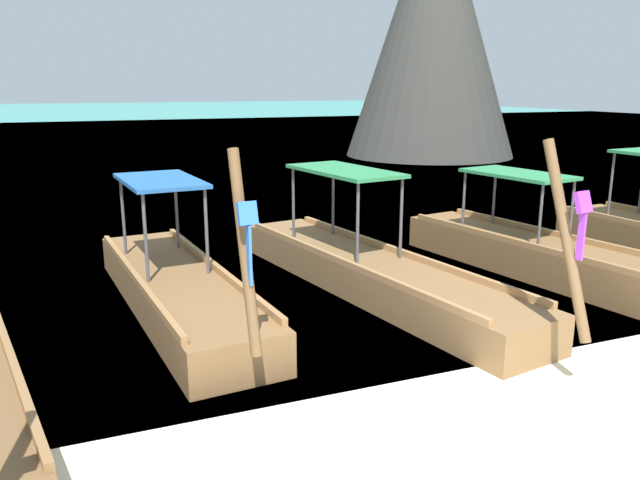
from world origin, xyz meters
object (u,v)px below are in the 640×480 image
object	(u,v)px
longtail_boat_blue_ribbon	(177,288)
longtail_boat_violet_ribbon	(372,272)
longtail_boat_green_ribbon	(545,256)
karst_rock	(438,30)

from	to	relation	value
longtail_boat_blue_ribbon	longtail_boat_violet_ribbon	size ratio (longest dim) A/B	0.84
longtail_boat_blue_ribbon	longtail_boat_green_ribbon	size ratio (longest dim) A/B	0.93
longtail_boat_green_ribbon	longtail_boat_blue_ribbon	bearing A→B (deg)	174.02
karst_rock	longtail_boat_blue_ribbon	bearing A→B (deg)	-131.33
longtail_boat_violet_ribbon	longtail_boat_green_ribbon	distance (m)	3.25
longtail_boat_blue_ribbon	longtail_boat_green_ribbon	xyz separation A→B (m)	(6.34, -0.66, 0.01)
longtail_boat_blue_ribbon	longtail_boat_green_ribbon	bearing A→B (deg)	-5.98
longtail_boat_green_ribbon	karst_rock	size ratio (longest dim) A/B	0.55
longtail_boat_violet_ribbon	longtail_boat_green_ribbon	world-z (taller)	longtail_boat_violet_ribbon
longtail_boat_blue_ribbon	longtail_boat_violet_ribbon	distance (m)	3.12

